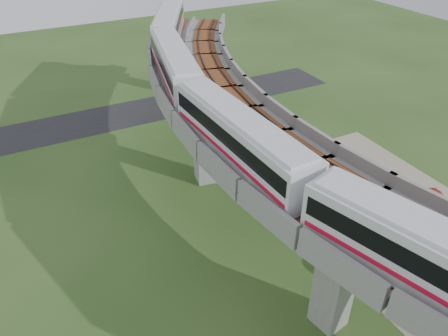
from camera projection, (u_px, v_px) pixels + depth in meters
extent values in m
plane|color=#304D1F|center=(246.00, 239.00, 39.68)|extent=(160.00, 160.00, 0.00)
cube|color=gray|center=(377.00, 207.00, 43.60)|extent=(18.00, 26.00, 0.04)
cube|color=#232326|center=(141.00, 111.00, 61.94)|extent=(60.00, 8.00, 0.03)
cube|color=#99968E|center=(193.00, 68.00, 64.51)|extent=(2.86, 2.93, 8.40)
cube|color=#99968E|center=(192.00, 36.00, 61.89)|extent=(7.21, 5.74, 1.20)
cube|color=#99968E|center=(205.00, 146.00, 45.47)|extent=(2.35, 2.51, 8.40)
cube|color=#99968E|center=(204.00, 104.00, 42.84)|extent=(7.31, 3.58, 1.20)
cube|color=#99968E|center=(335.00, 281.00, 30.00)|extent=(2.35, 2.51, 8.40)
cube|color=#99968E|center=(345.00, 228.00, 27.38)|extent=(7.31, 3.58, 1.20)
cube|color=gray|center=(187.00, 42.00, 56.30)|extent=(16.42, 20.91, 0.80)
cube|color=gray|center=(153.00, 35.00, 55.73)|extent=(8.66, 17.08, 1.00)
cube|color=gray|center=(220.00, 34.00, 55.89)|extent=(8.66, 17.08, 1.00)
cube|color=brown|center=(170.00, 38.00, 56.01)|extent=(10.68, 18.08, 0.12)
cube|color=black|center=(170.00, 37.00, 55.94)|extent=(9.69, 17.59, 0.12)
cube|color=brown|center=(204.00, 38.00, 56.09)|extent=(10.68, 18.08, 0.12)
cube|color=black|center=(204.00, 37.00, 56.03)|extent=(9.69, 17.59, 0.12)
cube|color=gray|center=(207.00, 99.00, 41.26)|extent=(11.77, 20.03, 0.80)
cube|color=gray|center=(162.00, 97.00, 39.60)|extent=(3.22, 18.71, 1.00)
cube|color=gray|center=(250.00, 85.00, 41.92)|extent=(3.22, 18.71, 1.00)
cube|color=brown|center=(184.00, 98.00, 40.41)|extent=(5.44, 19.05, 0.12)
cube|color=black|center=(184.00, 97.00, 40.34)|extent=(4.35, 18.88, 0.12)
cube|color=brown|center=(229.00, 92.00, 41.60)|extent=(5.44, 19.05, 0.12)
cube|color=black|center=(229.00, 91.00, 41.53)|extent=(4.35, 18.88, 0.12)
cube|color=gray|center=(332.00, 205.00, 27.71)|extent=(11.77, 20.03, 0.80)
cube|color=gray|center=(283.00, 220.00, 25.08)|extent=(3.22, 18.71, 1.00)
cube|color=gray|center=(377.00, 171.00, 29.34)|extent=(3.22, 18.71, 1.00)
cube|color=brown|center=(308.00, 212.00, 26.36)|extent=(5.44, 19.05, 0.12)
cube|color=black|center=(308.00, 211.00, 26.30)|extent=(4.35, 18.88, 0.12)
cube|color=brown|center=(356.00, 187.00, 28.54)|extent=(5.44, 19.05, 0.12)
cube|color=black|center=(356.00, 186.00, 28.48)|extent=(4.35, 18.88, 0.12)
cube|color=red|center=(446.00, 281.00, 20.48)|extent=(6.72, 14.59, 0.30)
cube|color=black|center=(442.00, 291.00, 20.87)|extent=(5.42, 12.77, 0.28)
cube|color=silver|center=(240.00, 137.00, 30.51)|extent=(3.23, 15.09, 3.20)
cube|color=silver|center=(240.00, 115.00, 29.58)|extent=(2.67, 14.32, 0.22)
cube|color=black|center=(240.00, 132.00, 30.26)|extent=(3.27, 14.49, 1.15)
cube|color=red|center=(240.00, 147.00, 30.92)|extent=(3.27, 14.49, 0.30)
cube|color=black|center=(240.00, 155.00, 31.31)|extent=(2.35, 12.81, 0.28)
cube|color=silver|center=(175.00, 65.00, 42.55)|extent=(5.84, 15.23, 3.20)
cube|color=silver|center=(174.00, 48.00, 41.62)|extent=(5.15, 14.38, 0.22)
cube|color=black|center=(174.00, 61.00, 42.30)|extent=(5.77, 14.66, 1.15)
cube|color=red|center=(175.00, 73.00, 42.96)|extent=(5.77, 14.66, 0.30)
cube|color=black|center=(176.00, 80.00, 43.35)|extent=(4.58, 12.86, 0.28)
cube|color=silver|center=(169.00, 23.00, 55.45)|extent=(9.15, 14.61, 3.20)
cube|color=silver|center=(168.00, 9.00, 54.52)|extent=(8.33, 13.70, 0.22)
cube|color=black|center=(169.00, 19.00, 55.20)|extent=(8.94, 14.10, 1.15)
cube|color=red|center=(170.00, 29.00, 55.86)|extent=(8.94, 14.10, 0.30)
cube|color=black|center=(170.00, 35.00, 56.24)|extent=(7.43, 12.24, 0.28)
cylinder|color=#2D382D|center=(253.00, 119.00, 58.33)|extent=(0.08, 0.08, 1.50)
cube|color=#2D382D|center=(257.00, 127.00, 56.28)|extent=(1.69, 4.77, 1.40)
cylinder|color=#2D382D|center=(261.00, 136.00, 54.24)|extent=(0.08, 0.08, 1.50)
cube|color=#2D382D|center=(267.00, 146.00, 52.22)|extent=(1.23, 4.91, 1.40)
cylinder|color=#2D382D|center=(275.00, 157.00, 50.22)|extent=(0.08, 0.08, 1.50)
cube|color=#2D382D|center=(284.00, 168.00, 48.25)|extent=(0.75, 4.99, 1.40)
cylinder|color=#2D382D|center=(294.00, 180.00, 46.32)|extent=(0.08, 0.08, 1.50)
cube|color=#2D382D|center=(307.00, 192.00, 44.42)|extent=(0.27, 5.04, 1.40)
cylinder|color=#2D382D|center=(322.00, 206.00, 42.56)|extent=(0.08, 0.08, 1.50)
cube|color=#2D382D|center=(339.00, 220.00, 40.75)|extent=(0.27, 5.04, 1.40)
cylinder|color=#2D382D|center=(358.00, 235.00, 38.99)|extent=(0.08, 0.08, 1.50)
cube|color=#2D382D|center=(381.00, 252.00, 37.28)|extent=(0.75, 4.99, 1.40)
cylinder|color=#2D382D|center=(406.00, 269.00, 35.63)|extent=(0.08, 0.08, 1.50)
cube|color=#2D382D|center=(435.00, 287.00, 34.05)|extent=(1.23, 4.91, 1.40)
cylinder|color=#382314|center=(230.00, 106.00, 61.75)|extent=(0.18, 0.18, 1.48)
ellipsoid|color=black|center=(231.00, 97.00, 61.05)|extent=(1.82, 1.82, 1.55)
cylinder|color=#382314|center=(245.00, 141.00, 53.83)|extent=(0.18, 0.18, 0.96)
ellipsoid|color=black|center=(245.00, 132.00, 53.17)|extent=(2.45, 2.45, 2.08)
cylinder|color=#382314|center=(261.00, 168.00, 48.56)|extent=(0.18, 0.18, 1.08)
ellipsoid|color=black|center=(261.00, 160.00, 47.93)|extent=(1.99, 1.99, 1.69)
cylinder|color=#382314|center=(297.00, 212.00, 42.17)|extent=(0.18, 0.18, 1.04)
ellipsoid|color=black|center=(298.00, 202.00, 41.55)|extent=(2.05, 2.05, 1.75)
cylinder|color=#382314|center=(393.00, 284.00, 34.26)|extent=(0.18, 0.18, 1.54)
ellipsoid|color=black|center=(398.00, 269.00, 33.38)|extent=(2.74, 2.74, 2.33)
imported|color=#A81F0F|center=(435.00, 202.00, 43.15)|extent=(3.32, 4.28, 1.36)
imported|color=black|center=(317.00, 187.00, 45.31)|extent=(4.91, 3.27, 1.32)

